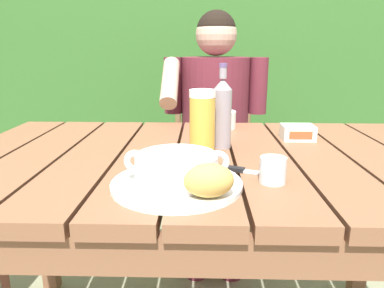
{
  "coord_description": "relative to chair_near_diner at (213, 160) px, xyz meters",
  "views": [
    {
      "loc": [
        -0.01,
        -0.99,
        1.07
      ],
      "look_at": [
        -0.03,
        -0.16,
        0.84
      ],
      "focal_mm": 33.3,
      "sensor_mm": 36.0,
      "label": 1
    }
  ],
  "objects": [
    {
      "name": "diner_bowl",
      "position": [
        0.0,
        -0.54,
        0.33
      ],
      "size": [
        0.13,
        0.13,
        0.06
      ],
      "color": "white",
      "rests_on": "dining_table"
    },
    {
      "name": "beer_bottle",
      "position": [
        -0.0,
        -0.81,
        0.41
      ],
      "size": [
        0.06,
        0.06,
        0.25
      ],
      "color": "gray",
      "rests_on": "dining_table"
    },
    {
      "name": "bread_roll",
      "position": [
        -0.05,
        -1.21,
        0.35
      ],
      "size": [
        0.11,
        0.09,
        0.07
      ],
      "color": "tan",
      "rests_on": "serving_plate"
    },
    {
      "name": "dining_table",
      "position": [
        -0.06,
        -0.87,
        0.21
      ],
      "size": [
        1.45,
        0.87,
        0.77
      ],
      "color": "brown",
      "rests_on": "ground_plane"
    },
    {
      "name": "serving_plate",
      "position": [
        -0.12,
        -1.13,
        0.31
      ],
      "size": [
        0.29,
        0.29,
        0.01
      ],
      "color": "white",
      "rests_on": "dining_table"
    },
    {
      "name": "soup_bowl",
      "position": [
        -0.12,
        -1.13,
        0.34
      ],
      "size": [
        0.23,
        0.18,
        0.07
      ],
      "color": "white",
      "rests_on": "serving_plate"
    },
    {
      "name": "hedge_backdrop",
      "position": [
        -0.38,
        0.97,
        0.65
      ],
      "size": [
        4.08,
        0.99,
        2.52
      ],
      "color": "#326227",
      "rests_on": "ground_plane"
    },
    {
      "name": "table_knife",
      "position": [
        0.04,
        -1.03,
        0.3
      ],
      "size": [
        0.16,
        0.08,
        0.01
      ],
      "color": "silver",
      "rests_on": "dining_table"
    },
    {
      "name": "butter_tub",
      "position": [
        0.26,
        -0.71,
        0.32
      ],
      "size": [
        0.11,
        0.08,
        0.05
      ],
      "color": "white",
      "rests_on": "dining_table"
    },
    {
      "name": "water_glass_small",
      "position": [
        0.1,
        -1.1,
        0.33
      ],
      "size": [
        0.06,
        0.06,
        0.06
      ],
      "color": "silver",
      "rests_on": "dining_table"
    },
    {
      "name": "person_eating",
      "position": [
        -0.0,
        -0.2,
        0.25
      ],
      "size": [
        0.48,
        0.47,
        1.23
      ],
      "color": "maroon",
      "rests_on": "ground_plane"
    },
    {
      "name": "chair_near_diner",
      "position": [
        0.0,
        0.0,
        0.0
      ],
      "size": [
        0.43,
        0.44,
        0.98
      ],
      "color": "brown",
      "rests_on": "ground_plane"
    },
    {
      "name": "beer_glass",
      "position": [
        -0.06,
        -0.88,
        0.39
      ],
      "size": [
        0.07,
        0.07,
        0.18
      ],
      "color": "gold",
      "rests_on": "dining_table"
    }
  ]
}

